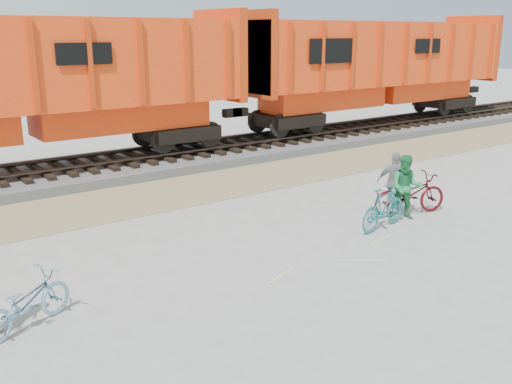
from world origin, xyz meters
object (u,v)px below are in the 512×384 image
hopper_car_right (377,65)px  bicycle_teal (384,208)px  bicycle_maroon (410,194)px  person_man (406,187)px  person_woman (395,182)px  hopper_car_center (20,83)px  bicycle_blue (26,303)px

hopper_car_right → bicycle_teal: hopper_car_right is taller
bicycle_maroon → person_man: bearing=131.1°
person_woman → bicycle_teal: bearing=82.5°
bicycle_teal → hopper_car_center: bearing=22.5°
person_man → hopper_car_right: bearing=92.5°
bicycle_blue → person_man: bearing=-113.4°
hopper_car_center → bicycle_blue: hopper_car_center is taller
bicycle_teal → person_man: (1.00, 0.20, 0.29)m
bicycle_blue → person_woman: (9.24, 0.70, 0.33)m
hopper_car_center → hopper_car_right: bearing=0.0°
bicycle_maroon → hopper_car_center: bearing=54.9°
hopper_car_right → bicycle_blue: 19.86m
bicycle_teal → person_man: bearing=-87.2°
bicycle_blue → hopper_car_right: bearing=-87.0°
hopper_car_right → bicycle_maroon: 12.20m
bicycle_blue → person_man: (8.98, 0.14, 0.36)m
bicycle_teal → bicycle_maroon: bearing=-83.6°
hopper_car_right → bicycle_blue: (-17.50, -9.03, -2.57)m
hopper_car_right → bicycle_teal: (-9.52, -9.09, -2.50)m
hopper_car_right → bicycle_teal: bearing=-136.3°
hopper_car_right → bicycle_blue: size_ratio=8.45×
bicycle_blue → person_woman: 9.28m
hopper_car_right → person_woman: 11.94m
hopper_car_center → bicycle_blue: bearing=-105.5°
hopper_car_center → bicycle_maroon: size_ratio=7.03×
hopper_car_center → hopper_car_right: same height
hopper_car_center → bicycle_teal: 10.91m
bicycle_teal → person_woman: bearing=-67.4°
bicycle_teal → person_woman: 1.50m
hopper_car_right → bicycle_maroon: hopper_car_right is taller
hopper_car_right → person_man: 12.51m
bicycle_teal → person_man: size_ratio=1.05×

